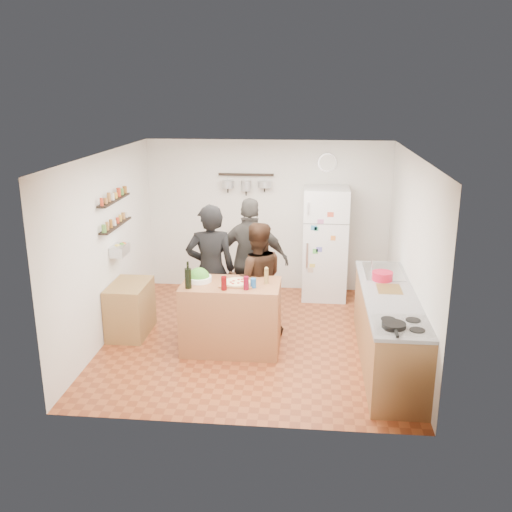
# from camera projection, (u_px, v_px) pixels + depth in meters

# --- Properties ---
(room_shell) EXTENTS (4.20, 4.20, 4.20)m
(room_shell) POSITION_uv_depth(u_px,v_px,m) (258.00, 243.00, 7.83)
(room_shell) COLOR brown
(room_shell) RESTS_ON ground
(prep_island) EXTENTS (1.25, 0.72, 0.91)m
(prep_island) POSITION_uv_depth(u_px,v_px,m) (231.00, 317.00, 7.37)
(prep_island) COLOR #9E5F39
(prep_island) RESTS_ON floor
(pizza_board) EXTENTS (0.42, 0.34, 0.02)m
(pizza_board) POSITION_uv_depth(u_px,v_px,m) (237.00, 284.00, 7.21)
(pizza_board) COLOR brown
(pizza_board) RESTS_ON prep_island
(pizza) EXTENTS (0.34, 0.34, 0.02)m
(pizza) POSITION_uv_depth(u_px,v_px,m) (237.00, 282.00, 7.21)
(pizza) COLOR beige
(pizza) RESTS_ON pizza_board
(salad_bowl) EXTENTS (0.33, 0.33, 0.07)m
(salad_bowl) POSITION_uv_depth(u_px,v_px,m) (199.00, 279.00, 7.32)
(salad_bowl) COLOR white
(salad_bowl) RESTS_ON prep_island
(wine_bottle) EXTENTS (0.08, 0.08, 0.25)m
(wine_bottle) POSITION_uv_depth(u_px,v_px,m) (188.00, 278.00, 7.04)
(wine_bottle) COLOR black
(wine_bottle) RESTS_ON prep_island
(wine_glass_near) EXTENTS (0.07, 0.07, 0.17)m
(wine_glass_near) POSITION_uv_depth(u_px,v_px,m) (224.00, 283.00, 6.99)
(wine_glass_near) COLOR #550709
(wine_glass_near) RESTS_ON prep_island
(wine_glass_far) EXTENTS (0.07, 0.07, 0.17)m
(wine_glass_far) POSITION_uv_depth(u_px,v_px,m) (246.00, 283.00, 7.01)
(wine_glass_far) COLOR #5F081B
(wine_glass_far) RESTS_ON prep_island
(pepper_mill) EXTENTS (0.05, 0.05, 0.17)m
(pepper_mill) POSITION_uv_depth(u_px,v_px,m) (266.00, 277.00, 7.22)
(pepper_mill) COLOR olive
(pepper_mill) RESTS_ON prep_island
(salt_canister) EXTENTS (0.07, 0.07, 0.12)m
(salt_canister) POSITION_uv_depth(u_px,v_px,m) (253.00, 283.00, 7.08)
(salt_canister) COLOR #1A4F92
(salt_canister) RESTS_ON prep_island
(person_left) EXTENTS (0.74, 0.56, 1.83)m
(person_left) POSITION_uv_depth(u_px,v_px,m) (211.00, 270.00, 7.75)
(person_left) COLOR black
(person_left) RESTS_ON floor
(person_center) EXTENTS (0.88, 0.75, 1.59)m
(person_center) POSITION_uv_depth(u_px,v_px,m) (256.00, 280.00, 7.74)
(person_center) COLOR black
(person_center) RESTS_ON floor
(person_back) EXTENTS (1.08, 0.47, 1.83)m
(person_back) POSITION_uv_depth(u_px,v_px,m) (251.00, 261.00, 8.17)
(person_back) COLOR #2F2C2A
(person_back) RESTS_ON floor
(counter_run) EXTENTS (0.63, 2.63, 0.90)m
(counter_run) POSITION_uv_depth(u_px,v_px,m) (388.00, 329.00, 7.00)
(counter_run) COLOR #9E7042
(counter_run) RESTS_ON floor
(stove_top) EXTENTS (0.60, 0.62, 0.02)m
(stove_top) POSITION_uv_depth(u_px,v_px,m) (402.00, 326.00, 5.96)
(stove_top) COLOR white
(stove_top) RESTS_ON counter_run
(skillet) EXTENTS (0.25, 0.25, 0.05)m
(skillet) POSITION_uv_depth(u_px,v_px,m) (394.00, 325.00, 5.89)
(skillet) COLOR black
(skillet) RESTS_ON stove_top
(sink) EXTENTS (0.50, 0.80, 0.03)m
(sink) POSITION_uv_depth(u_px,v_px,m) (383.00, 272.00, 7.68)
(sink) COLOR silver
(sink) RESTS_ON counter_run
(cutting_board) EXTENTS (0.30, 0.40, 0.02)m
(cutting_board) POSITION_uv_depth(u_px,v_px,m) (389.00, 290.00, 7.02)
(cutting_board) COLOR olive
(cutting_board) RESTS_ON counter_run
(red_bowl) EXTENTS (0.27, 0.27, 0.11)m
(red_bowl) POSITION_uv_depth(u_px,v_px,m) (382.00, 276.00, 7.33)
(red_bowl) COLOR red
(red_bowl) RESTS_ON counter_run
(fridge) EXTENTS (0.70, 0.68, 1.80)m
(fridge) POSITION_uv_depth(u_px,v_px,m) (325.00, 243.00, 9.14)
(fridge) COLOR white
(fridge) RESTS_ON floor
(wall_clock) EXTENTS (0.30, 0.03, 0.30)m
(wall_clock) POSITION_uv_depth(u_px,v_px,m) (327.00, 163.00, 9.09)
(wall_clock) COLOR silver
(wall_clock) RESTS_ON back_wall
(spice_shelf_lower) EXTENTS (0.12, 1.00, 0.02)m
(spice_shelf_lower) POSITION_uv_depth(u_px,v_px,m) (116.00, 225.00, 7.76)
(spice_shelf_lower) COLOR black
(spice_shelf_lower) RESTS_ON left_wall
(spice_shelf_upper) EXTENTS (0.12, 1.00, 0.02)m
(spice_shelf_upper) POSITION_uv_depth(u_px,v_px,m) (114.00, 200.00, 7.66)
(spice_shelf_upper) COLOR black
(spice_shelf_upper) RESTS_ON left_wall
(produce_basket) EXTENTS (0.18, 0.35, 0.14)m
(produce_basket) POSITION_uv_depth(u_px,v_px,m) (120.00, 250.00, 7.85)
(produce_basket) COLOR silver
(produce_basket) RESTS_ON left_wall
(side_table) EXTENTS (0.50, 0.80, 0.73)m
(side_table) POSITION_uv_depth(u_px,v_px,m) (130.00, 309.00, 7.88)
(side_table) COLOR #A37D44
(side_table) RESTS_ON floor
(pot_rack) EXTENTS (0.90, 0.04, 0.04)m
(pot_rack) POSITION_uv_depth(u_px,v_px,m) (246.00, 175.00, 9.20)
(pot_rack) COLOR black
(pot_rack) RESTS_ON back_wall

